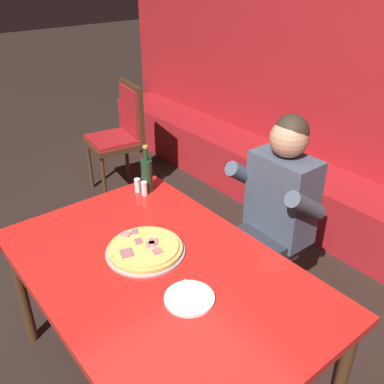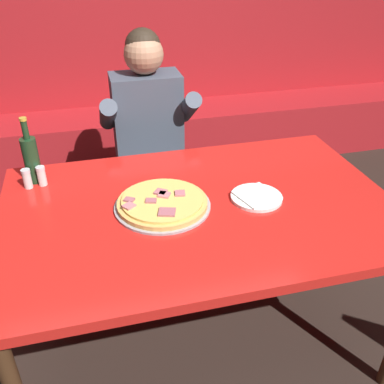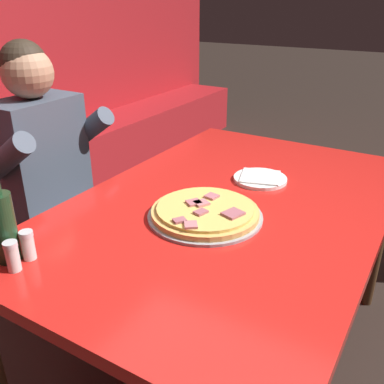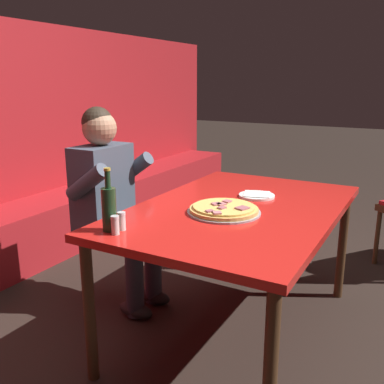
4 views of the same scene
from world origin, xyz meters
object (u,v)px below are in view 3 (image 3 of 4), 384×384
Objects in this scene: beer_bottle at (3,225)px; shaker_red_pepper_flakes at (13,258)px; pizza at (205,212)px; main_dining_table at (229,219)px; shaker_oregano at (28,246)px; plate_white_paper at (260,178)px; diner_seated_blue_shirt at (57,177)px.

shaker_red_pepper_flakes is at bearing -116.56° from beer_bottle.
shaker_red_pepper_flakes reaches higher than pizza.
pizza is at bearing 172.68° from main_dining_table.
shaker_oregano is (0.03, -0.04, -0.07)m from beer_bottle.
shaker_oregano is at bearing 158.43° from plate_white_paper.
shaker_red_pepper_flakes is at bearing -140.12° from diner_seated_blue_shirt.
pizza is at bearing -32.85° from shaker_oregano.
beer_bottle is (-0.88, 0.38, 0.10)m from plate_white_paper.
shaker_oregano is (-0.85, 0.33, 0.03)m from plate_white_paper.
main_dining_table is 0.82m from diner_seated_blue_shirt.
shaker_red_pepper_flakes is at bearing 160.25° from plate_white_paper.
shaker_oregano is (-0.46, 0.30, 0.02)m from pizza.
shaker_oregano is at bearing -137.79° from diner_seated_blue_shirt.
plate_white_paper is (0.38, -0.04, -0.01)m from pizza.
main_dining_table is 18.15× the size of shaker_red_pepper_flakes.
plate_white_paper is 0.96m from shaker_red_pepper_flakes.
beer_bottle is at bearing 156.76° from plate_white_paper.
pizza reaches higher than plate_white_paper.
main_dining_table is at bearing -85.54° from diner_seated_blue_shirt.
plate_white_paper is at bearing -19.75° from shaker_red_pepper_flakes.
shaker_red_pepper_flakes is 0.07× the size of diner_seated_blue_shirt.
shaker_oregano is (-0.61, 0.32, 0.11)m from main_dining_table.
pizza is 1.81× the size of plate_white_paper.
shaker_oregano is at bearing -52.95° from beer_bottle.
pizza is at bearing -29.02° from shaker_red_pepper_flakes.
plate_white_paper is at bearing -21.57° from shaker_oregano.
main_dining_table is at bearing -29.28° from beer_bottle.
pizza is 0.30× the size of diner_seated_blue_shirt.
plate_white_paper is 0.96m from beer_bottle.
diner_seated_blue_shirt reaches higher than beer_bottle.
pizza is 0.61m from beer_bottle.
beer_bottle reaches higher than shaker_oregano.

